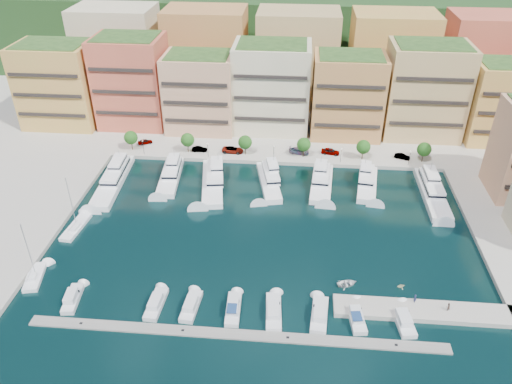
% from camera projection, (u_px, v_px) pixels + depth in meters
% --- Properties ---
extents(ground, '(400.00, 400.00, 0.00)m').
position_uv_depth(ground, '(265.00, 231.00, 109.98)').
color(ground, black).
rests_on(ground, ground).
extents(north_quay, '(220.00, 64.00, 2.00)m').
position_uv_depth(north_quay, '(279.00, 117.00, 162.19)').
color(north_quay, '#9E998E').
rests_on(north_quay, ground).
extents(hillside, '(240.00, 40.00, 58.00)m').
position_uv_depth(hillside, '(285.00, 69.00, 202.61)').
color(hillside, '#173515').
rests_on(hillside, ground).
extents(south_pontoon, '(72.00, 2.20, 0.35)m').
position_uv_depth(south_pontoon, '(235.00, 335.00, 84.94)').
color(south_pontoon, gray).
rests_on(south_pontoon, ground).
extents(finger_pier, '(32.00, 5.00, 2.00)m').
position_uv_depth(finger_pier, '(423.00, 313.00, 89.22)').
color(finger_pier, '#9E998E').
rests_on(finger_pier, ground).
extents(apartment_0, '(22.00, 16.50, 24.80)m').
position_uv_depth(apartment_0, '(59.00, 84.00, 149.88)').
color(apartment_0, gold).
rests_on(apartment_0, north_quay).
extents(apartment_1, '(20.00, 16.50, 26.80)m').
position_uv_depth(apartment_1, '(132.00, 81.00, 149.40)').
color(apartment_1, '#CB5C43').
rests_on(apartment_1, north_quay).
extents(apartment_2, '(20.00, 15.50, 22.80)m').
position_uv_depth(apartment_2, '(200.00, 92.00, 147.21)').
color(apartment_2, tan).
rests_on(apartment_2, north_quay).
extents(apartment_3, '(22.00, 16.50, 25.80)m').
position_uv_depth(apartment_3, '(272.00, 87.00, 146.53)').
color(apartment_3, beige).
rests_on(apartment_3, north_quay).
extents(apartment_4, '(20.00, 15.50, 23.80)m').
position_uv_depth(apartment_4, '(347.00, 95.00, 143.74)').
color(apartment_4, '#BC7746').
rests_on(apartment_4, north_quay).
extents(apartment_5, '(22.00, 16.50, 26.80)m').
position_uv_depth(apartment_5, '(425.00, 90.00, 142.99)').
color(apartment_5, tan).
rests_on(apartment_5, north_quay).
extents(apartment_6, '(20.00, 15.50, 22.80)m').
position_uv_depth(apartment_6, '(504.00, 102.00, 140.73)').
color(apartment_6, gold).
rests_on(apartment_6, north_quay).
extents(backblock_0, '(26.00, 18.00, 30.00)m').
position_uv_depth(backblock_0, '(119.00, 53.00, 167.85)').
color(backblock_0, beige).
rests_on(backblock_0, north_quay).
extents(backblock_1, '(26.00, 18.00, 30.00)m').
position_uv_depth(backblock_1, '(207.00, 55.00, 165.61)').
color(backblock_1, '#BC7746').
rests_on(backblock_1, north_quay).
extents(backblock_2, '(26.00, 18.00, 30.00)m').
position_uv_depth(backblock_2, '(297.00, 58.00, 163.37)').
color(backblock_2, tan).
rests_on(backblock_2, north_quay).
extents(backblock_3, '(26.00, 18.00, 30.00)m').
position_uv_depth(backblock_3, '(390.00, 60.00, 161.14)').
color(backblock_3, gold).
rests_on(backblock_3, north_quay).
extents(backblock_4, '(26.00, 18.00, 30.00)m').
position_uv_depth(backblock_4, '(486.00, 63.00, 158.90)').
color(backblock_4, '#CB5C43').
rests_on(backblock_4, north_quay).
extents(tree_0, '(3.80, 3.80, 5.65)m').
position_uv_depth(tree_0, '(131.00, 138.00, 138.64)').
color(tree_0, '#473323').
rests_on(tree_0, north_quay).
extents(tree_1, '(3.80, 3.80, 5.65)m').
position_uv_depth(tree_1, '(187.00, 140.00, 137.44)').
color(tree_1, '#473323').
rests_on(tree_1, north_quay).
extents(tree_2, '(3.80, 3.80, 5.65)m').
position_uv_depth(tree_2, '(245.00, 142.00, 136.25)').
color(tree_2, '#473323').
rests_on(tree_2, north_quay).
extents(tree_3, '(3.80, 3.80, 5.65)m').
position_uv_depth(tree_3, '(304.00, 145.00, 135.06)').
color(tree_3, '#473323').
rests_on(tree_3, north_quay).
extents(tree_4, '(3.80, 3.80, 5.65)m').
position_uv_depth(tree_4, '(363.00, 147.00, 133.87)').
color(tree_4, '#473323').
rests_on(tree_4, north_quay).
extents(tree_5, '(3.80, 3.80, 5.65)m').
position_uv_depth(tree_5, '(424.00, 149.00, 132.68)').
color(tree_5, '#473323').
rests_on(tree_5, north_quay).
extents(lamppost_0, '(0.30, 0.30, 4.20)m').
position_uv_depth(lamppost_0, '(143.00, 145.00, 136.89)').
color(lamppost_0, black).
rests_on(lamppost_0, north_quay).
extents(lamppost_1, '(0.30, 0.30, 4.20)m').
position_uv_depth(lamppost_1, '(208.00, 148.00, 135.55)').
color(lamppost_1, black).
rests_on(lamppost_1, north_quay).
extents(lamppost_2, '(0.30, 0.30, 4.20)m').
position_uv_depth(lamppost_2, '(274.00, 150.00, 134.21)').
color(lamppost_2, black).
rests_on(lamppost_2, north_quay).
extents(lamppost_3, '(0.30, 0.30, 4.20)m').
position_uv_depth(lamppost_3, '(341.00, 153.00, 132.87)').
color(lamppost_3, black).
rests_on(lamppost_3, north_quay).
extents(lamppost_4, '(0.30, 0.30, 4.20)m').
position_uv_depth(lamppost_4, '(410.00, 156.00, 131.53)').
color(lamppost_4, black).
rests_on(lamppost_4, north_quay).
extents(yacht_0, '(6.38, 25.40, 7.30)m').
position_uv_depth(yacht_0, '(114.00, 178.00, 127.03)').
color(yacht_0, white).
rests_on(yacht_0, ground).
extents(yacht_1, '(6.21, 18.86, 7.30)m').
position_uv_depth(yacht_1, '(171.00, 175.00, 128.56)').
color(yacht_1, white).
rests_on(yacht_1, ground).
extents(yacht_2, '(8.33, 22.45, 7.30)m').
position_uv_depth(yacht_2, '(213.00, 179.00, 126.39)').
color(yacht_2, white).
rests_on(yacht_2, ground).
extents(yacht_3, '(7.84, 19.18, 7.30)m').
position_uv_depth(yacht_3, '(269.00, 179.00, 126.57)').
color(yacht_3, white).
rests_on(yacht_3, ground).
extents(yacht_4, '(6.41, 18.52, 7.30)m').
position_uv_depth(yacht_4, '(322.00, 181.00, 125.81)').
color(yacht_4, white).
rests_on(yacht_4, ground).
extents(yacht_5, '(6.63, 17.09, 7.30)m').
position_uv_depth(yacht_5, '(367.00, 181.00, 125.53)').
color(yacht_5, white).
rests_on(yacht_5, ground).
extents(yacht_6, '(4.92, 22.89, 7.30)m').
position_uv_depth(yacht_6, '(432.00, 190.00, 121.99)').
color(yacht_6, white).
rests_on(yacht_6, ground).
extents(cruiser_0, '(3.17, 7.62, 2.55)m').
position_uv_depth(cruiser_0, '(73.00, 299.00, 91.50)').
color(cruiser_0, silver).
rests_on(cruiser_0, ground).
extents(cruiser_2, '(2.88, 7.97, 2.55)m').
position_uv_depth(cruiser_2, '(156.00, 304.00, 90.33)').
color(cruiser_2, silver).
rests_on(cruiser_2, ground).
extents(cruiser_3, '(3.06, 7.74, 2.55)m').
position_uv_depth(cruiser_3, '(191.00, 306.00, 89.86)').
color(cruiser_3, silver).
rests_on(cruiser_3, ground).
extents(cruiser_4, '(2.77, 8.11, 2.66)m').
position_uv_depth(cruiser_4, '(233.00, 309.00, 89.25)').
color(cruiser_4, silver).
rests_on(cruiser_4, ground).
extents(cruiser_5, '(3.26, 8.96, 2.55)m').
position_uv_depth(cruiser_5, '(274.00, 312.00, 88.73)').
color(cruiser_5, silver).
rests_on(cruiser_5, ground).
extents(cruiser_6, '(3.49, 8.67, 2.55)m').
position_uv_depth(cruiser_6, '(319.00, 315.00, 88.13)').
color(cruiser_6, silver).
rests_on(cruiser_6, ground).
extents(cruiser_7, '(3.37, 7.92, 2.66)m').
position_uv_depth(cruiser_7, '(356.00, 317.00, 87.63)').
color(cruiser_7, silver).
rests_on(cruiser_7, ground).
extents(cruiser_8, '(3.71, 8.06, 2.55)m').
position_uv_depth(cruiser_8, '(403.00, 320.00, 87.05)').
color(cruiser_8, silver).
rests_on(cruiser_8, ground).
extents(sailboat_0, '(4.41, 8.44, 13.20)m').
position_uv_depth(sailboat_0, '(35.00, 278.00, 96.69)').
color(sailboat_0, white).
rests_on(sailboat_0, ground).
extents(sailboat_1, '(3.73, 10.32, 13.20)m').
position_uv_depth(sailboat_1, '(76.00, 228.00, 110.50)').
color(sailboat_1, white).
rests_on(sailboat_1, ground).
extents(tender_1, '(1.91, 1.77, 0.82)m').
position_uv_depth(tender_1, '(401.00, 286.00, 94.58)').
color(tender_1, beige).
rests_on(tender_1, ground).
extents(tender_0, '(4.60, 3.93, 0.81)m').
position_uv_depth(tender_0, '(347.00, 283.00, 95.16)').
color(tender_0, silver).
rests_on(tender_0, ground).
extents(car_0, '(4.38, 3.19, 1.39)m').
position_uv_depth(car_0, '(145.00, 142.00, 143.38)').
color(car_0, gray).
rests_on(car_0, north_quay).
extents(car_1, '(4.24, 1.57, 1.39)m').
position_uv_depth(car_1, '(200.00, 149.00, 139.38)').
color(car_1, gray).
rests_on(car_1, north_quay).
extents(car_2, '(6.07, 3.10, 1.64)m').
position_uv_depth(car_2, '(233.00, 150.00, 138.79)').
color(car_2, gray).
rests_on(car_2, north_quay).
extents(car_3, '(5.80, 3.16, 1.60)m').
position_uv_depth(car_3, '(299.00, 151.00, 138.26)').
color(car_3, gray).
rests_on(car_3, north_quay).
extents(car_4, '(5.33, 2.92, 1.72)m').
position_uv_depth(car_4, '(330.00, 151.00, 137.95)').
color(car_4, gray).
rests_on(car_4, north_quay).
extents(car_5, '(4.42, 2.86, 1.37)m').
position_uv_depth(car_5, '(402.00, 157.00, 135.72)').
color(car_5, gray).
rests_on(car_5, north_quay).
extents(person_0, '(0.65, 0.78, 1.82)m').
position_uv_depth(person_0, '(415.00, 298.00, 89.67)').
color(person_0, navy).
rests_on(person_0, finger_pier).
extents(person_1, '(0.98, 0.89, 1.63)m').
position_uv_depth(person_1, '(448.00, 307.00, 88.08)').
color(person_1, brown).
rests_on(person_1, finger_pier).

